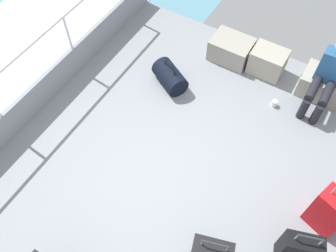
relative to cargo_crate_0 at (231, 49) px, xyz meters
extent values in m
cube|color=gray|center=(0.30, -2.11, -0.21)|extent=(4.40, 5.20, 0.06)
cube|color=gray|center=(-1.87, -2.11, 0.05)|extent=(0.06, 5.20, 0.45)
cylinder|color=silver|center=(-1.87, -1.41, 0.32)|extent=(0.04, 0.04, 1.00)
cylinder|color=silver|center=(-1.87, -2.11, 0.82)|extent=(0.04, 4.16, 0.04)
cube|color=gray|center=(0.00, 0.00, 0.00)|extent=(0.60, 0.46, 0.36)
torus|color=tan|center=(-0.31, 0.00, 0.07)|extent=(0.02, 0.12, 0.12)
torus|color=tan|center=(0.31, 0.00, 0.07)|extent=(0.02, 0.12, 0.12)
cube|color=#9E9989|center=(0.58, 0.02, 0.02)|extent=(0.50, 0.38, 0.40)
torus|color=tan|center=(0.33, 0.02, 0.10)|extent=(0.02, 0.12, 0.12)
torus|color=tan|center=(0.84, 0.02, 0.10)|extent=(0.02, 0.12, 0.12)
cube|color=#9E9989|center=(1.42, 0.03, 0.00)|extent=(0.61, 0.46, 0.35)
torus|color=tan|center=(1.10, 0.03, 0.07)|extent=(0.02, 0.12, 0.12)
cube|color=#26598C|center=(1.42, -0.02, 0.42)|extent=(0.34, 0.20, 0.48)
cylinder|color=black|center=(1.51, -0.32, 0.22)|extent=(0.12, 0.40, 0.12)
cylinder|color=black|center=(1.51, -0.52, 0.00)|extent=(0.11, 0.11, 0.35)
cylinder|color=black|center=(1.33, -0.32, 0.22)|extent=(0.12, 0.40, 0.12)
cylinder|color=black|center=(1.33, -0.52, 0.00)|extent=(0.11, 0.11, 0.35)
cube|color=black|center=(1.89, -2.39, 0.10)|extent=(0.42, 0.29, 0.55)
cylinder|color=#A5A8AD|center=(1.78, -2.43, 0.43)|extent=(0.02, 0.02, 0.13)
cylinder|color=#A5A8AD|center=(2.00, -2.35, 0.43)|extent=(0.02, 0.02, 0.13)
cylinder|color=#2D2D2D|center=(1.89, -2.39, 0.50)|extent=(0.24, 0.10, 0.02)
cube|color=silver|center=(1.86, -2.30, 0.23)|extent=(0.05, 0.02, 0.08)
cylinder|color=#A5A8AD|center=(1.02, -2.94, 0.43)|extent=(0.02, 0.02, 0.12)
cylinder|color=#A5A8AD|center=(1.25, -2.87, 0.43)|extent=(0.02, 0.02, 0.12)
cylinder|color=#2D2D2D|center=(1.14, -2.91, 0.49)|extent=(0.26, 0.09, 0.02)
cube|color=silver|center=(1.11, -2.81, 0.28)|extent=(0.05, 0.02, 0.08)
cube|color=red|center=(2.03, -1.86, 0.14)|extent=(0.42, 0.35, 0.64)
cylinder|color=#A5A8AD|center=(1.93, -1.82, 0.57)|extent=(0.02, 0.02, 0.21)
cylinder|color=black|center=(-0.53, -0.94, -0.02)|extent=(0.62, 0.53, 0.31)
torus|color=black|center=(-0.53, -0.94, 0.15)|extent=(0.24, 0.14, 0.27)
cylinder|color=white|center=(0.95, -0.53, -0.13)|extent=(0.08, 0.08, 0.10)
camera|label=1|loc=(1.26, -3.97, 3.94)|focal=38.79mm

